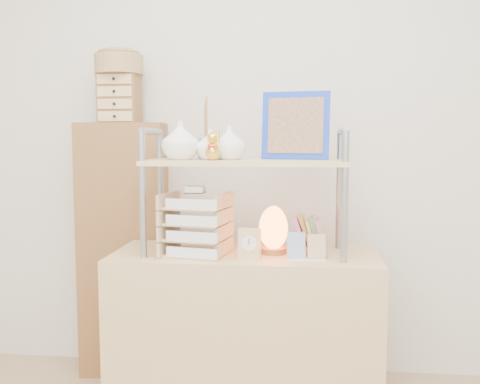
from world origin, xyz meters
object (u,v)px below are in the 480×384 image
object	(u,v)px
cabinet	(124,249)
desk	(245,332)
letter_tray	(196,228)
salt_lamp	(273,229)

from	to	relation	value
cabinet	desk	bearing A→B (deg)	-31.99
letter_tray	salt_lamp	world-z (taller)	letter_tray
letter_tray	cabinet	bearing A→B (deg)	137.48
cabinet	salt_lamp	bearing A→B (deg)	-28.07
cabinet	salt_lamp	world-z (taller)	cabinet
desk	salt_lamp	distance (m)	0.50
desk	letter_tray	xyz separation A→B (m)	(-0.21, -0.07, 0.50)
desk	cabinet	xyz separation A→B (m)	(-0.69, 0.37, 0.30)
cabinet	letter_tray	distance (m)	0.68
desk	letter_tray	distance (m)	0.55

